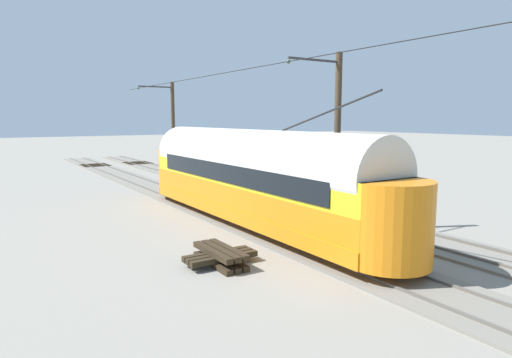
% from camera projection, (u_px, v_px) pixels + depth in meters
% --- Properties ---
extents(ground_plane, '(220.00, 220.00, 0.00)m').
position_uv_depth(ground_plane, '(304.00, 224.00, 20.38)').
color(ground_plane, gray).
extents(track_streetcar_siding, '(2.80, 80.00, 0.18)m').
position_uv_depth(track_streetcar_siding, '(335.00, 216.00, 21.79)').
color(track_streetcar_siding, slate).
rests_on(track_streetcar_siding, ground).
extents(track_adjacent_siding, '(2.80, 80.00, 0.18)m').
position_uv_depth(track_adjacent_siding, '(260.00, 228.00, 19.47)').
color(track_adjacent_siding, slate).
rests_on(track_adjacent_siding, ground).
extents(vintage_streetcar, '(2.65, 18.26, 5.47)m').
position_uv_depth(vintage_streetcar, '(251.00, 176.00, 19.79)').
color(vintage_streetcar, orange).
rests_on(vintage_streetcar, ground).
extents(catenary_pole_foreground, '(2.79, 0.28, 7.46)m').
position_uv_depth(catenary_pole_foreground, '(172.00, 130.00, 33.62)').
color(catenary_pole_foreground, '#423323').
rests_on(catenary_pole_foreground, ground).
extents(catenary_pole_mid_near, '(2.79, 0.28, 7.46)m').
position_uv_depth(catenary_pole_mid_near, '(336.00, 140.00, 18.64)').
color(catenary_pole_mid_near, '#423323').
rests_on(catenary_pole_mid_near, ground).
extents(overhead_wire_run, '(2.59, 39.88, 0.18)m').
position_uv_depth(overhead_wire_run, '(279.00, 63.00, 17.52)').
color(overhead_wire_run, black).
rests_on(overhead_wire_run, ground).
extents(spare_tie_stack, '(2.40, 2.40, 0.54)m').
position_uv_depth(spare_tie_stack, '(220.00, 256.00, 14.75)').
color(spare_tie_stack, '#2D2316').
rests_on(spare_tie_stack, ground).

